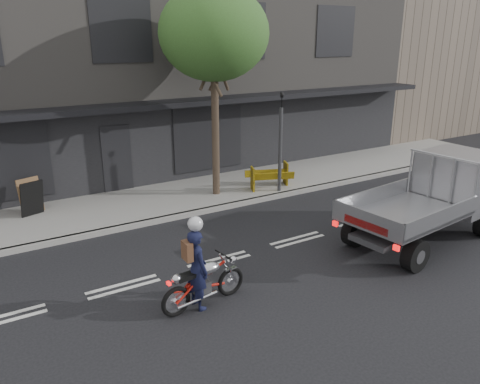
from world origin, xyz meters
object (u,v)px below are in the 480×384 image
at_px(street_tree, 214,34).
at_px(flatbed_ute, 449,186).
at_px(traffic_light_pole, 280,148).
at_px(sandwich_board, 32,199).
at_px(motorcycle, 204,282).
at_px(construction_barrier, 273,177).
at_px(rider, 197,269).

bearing_deg(street_tree, flatbed_ute, -54.53).
distance_m(traffic_light_pole, sandwich_board, 7.90).
bearing_deg(motorcycle, sandwich_board, 102.15).
xyz_separation_m(traffic_light_pole, construction_barrier, (-0.06, 0.29, -1.08)).
height_order(street_tree, sandwich_board, street_tree).
xyz_separation_m(motorcycle, rider, (-0.15, -0.00, 0.32)).
bearing_deg(rider, sandwich_board, 10.98).
distance_m(street_tree, motorcycle, 8.20).
distance_m(flatbed_ute, sandwich_board, 11.90).
height_order(rider, construction_barrier, rider).
height_order(traffic_light_pole, construction_barrier, traffic_light_pole).
xyz_separation_m(street_tree, rider, (-3.55, -5.75, -4.44)).
distance_m(traffic_light_pole, rider, 7.45).
xyz_separation_m(flatbed_ute, sandwich_board, (-9.76, 6.79, -0.61)).
relative_size(street_tree, rider, 4.03).
relative_size(construction_barrier, sandwich_board, 1.41).
distance_m(street_tree, sandwich_board, 7.32).
relative_size(motorcycle, flatbed_ute, 0.38).
height_order(flatbed_ute, sandwich_board, flatbed_ute).
distance_m(street_tree, flatbed_ute, 8.16).
bearing_deg(rider, construction_barrier, -52.72).
bearing_deg(traffic_light_pole, sandwich_board, 166.47).
relative_size(motorcycle, sandwich_board, 1.83).
distance_m(traffic_light_pole, flatbed_ute, 5.41).
height_order(construction_barrier, sandwich_board, sandwich_board).
bearing_deg(rider, flatbed_ute, -96.54).
relative_size(street_tree, motorcycle, 3.45).
xyz_separation_m(traffic_light_pole, sandwich_board, (-7.62, 1.83, -0.97)).
height_order(motorcycle, rider, rider).
height_order(traffic_light_pole, flatbed_ute, traffic_light_pole).
relative_size(motorcycle, rider, 1.17).
height_order(motorcycle, flatbed_ute, flatbed_ute).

